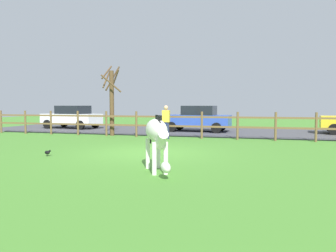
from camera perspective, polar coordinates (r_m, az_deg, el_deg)
name	(u,v)px	position (r m, az deg, el deg)	size (l,w,h in m)	color
ground_plane	(148,152)	(11.09, -3.53, -4.78)	(60.00, 60.00, 0.00)	#47842D
parking_asphalt	(197,131)	(20.05, 5.25, -0.87)	(28.00, 7.40, 0.05)	#47474C
paddock_fence	(168,123)	(15.97, 0.02, 0.56)	(20.73, 0.11, 1.33)	brown
bare_tree	(112,99)	(17.39, -10.13, 4.81)	(1.23, 1.24, 3.82)	#513A23
zebra	(157,135)	(7.76, -1.98, -1.57)	(1.20, 1.73, 1.41)	white
crow_on_grass	(48,152)	(10.97, -20.87, -4.45)	(0.21, 0.10, 0.20)	black
parked_car_white	(72,117)	(22.79, -16.91, 1.60)	(4.15, 2.20, 1.56)	white
parked_car_blue	(197,118)	(19.29, 5.32, 1.38)	(4.09, 2.05, 1.56)	#2D4CAD
visitor_near_fence	(166,120)	(15.43, -0.37, 1.03)	(0.37, 0.24, 1.64)	#232847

